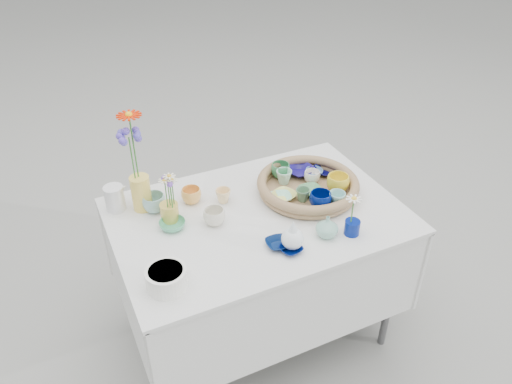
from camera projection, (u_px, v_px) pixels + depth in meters
name	position (u px, v px, depth m)	size (l,w,h in m)	color
ground	(258.00, 330.00, 2.63)	(80.00, 80.00, 0.00)	#99998F
display_table	(258.00, 330.00, 2.63)	(1.26, 0.86, 0.77)	silver
wicker_tray	(308.00, 186.00, 2.31)	(0.47, 0.47, 0.08)	brown
tray_ceramic_0	(300.00, 171.00, 2.43)	(0.13, 0.13, 0.03)	navy
tray_ceramic_1	(326.00, 170.00, 2.44)	(0.12, 0.12, 0.03)	#060637
tray_ceramic_2	(338.00, 183.00, 2.29)	(0.10, 0.10, 0.08)	yellow
tray_ceramic_3	(310.00, 191.00, 2.29)	(0.10, 0.10, 0.03)	#569D61
tray_ceramic_4	(303.00, 195.00, 2.23)	(0.06, 0.06, 0.06)	#56855E
tray_ceramic_5	(281.00, 198.00, 2.25)	(0.10, 0.10, 0.02)	#99EDD1
tray_ceramic_6	(284.00, 177.00, 2.35)	(0.07, 0.07, 0.07)	#AFE9CD
tray_ceramic_7	(312.00, 177.00, 2.36)	(0.08, 0.08, 0.06)	white
tray_ceramic_8	(314.00, 172.00, 2.43)	(0.08, 0.08, 0.03)	#699ED0
tray_ceramic_9	(320.00, 200.00, 2.19)	(0.10, 0.10, 0.08)	#011360
tray_ceramic_10	(284.00, 196.00, 2.26)	(0.11, 0.11, 0.03)	#E0DD69
tray_ceramic_11	(337.00, 199.00, 2.20)	(0.07, 0.07, 0.07)	#8BD0C7
tray_ceramic_12	(280.00, 170.00, 2.40)	(0.09, 0.09, 0.07)	#337C4B
loose_ceramic_0	(191.00, 196.00, 2.25)	(0.09, 0.09, 0.07)	#EFA74B
loose_ceramic_1	(223.00, 196.00, 2.26)	(0.07, 0.07, 0.06)	#FFD794
loose_ceramic_2	(172.00, 225.00, 2.10)	(0.11, 0.11, 0.03)	#4EAA7B
loose_ceramic_3	(214.00, 217.00, 2.12)	(0.09, 0.09, 0.07)	beige
loose_ceramic_4	(278.00, 244.00, 2.01)	(0.10, 0.10, 0.02)	#071D4C
loose_ceramic_5	(154.00, 203.00, 2.20)	(0.10, 0.10, 0.08)	#88B9B3
loose_ceramic_6	(291.00, 249.00, 1.98)	(0.09, 0.09, 0.02)	#031252
fluted_bowl	(166.00, 278.00, 1.81)	(0.15, 0.15, 0.08)	white
bud_vase_paleblue	(293.00, 234.00, 1.97)	(0.09, 0.09, 0.14)	white
bud_vase_seafoam	(327.00, 226.00, 2.04)	(0.09, 0.09, 0.10)	#80B9A4
bud_vase_cobalt	(352.00, 227.00, 2.07)	(0.06, 0.06, 0.06)	navy
single_daisy	(352.00, 211.00, 2.01)	(0.08, 0.08, 0.14)	white
tall_vase_yellow	(141.00, 193.00, 2.19)	(0.09, 0.09, 0.16)	#F1D054
gerbera	(134.00, 147.00, 2.07)	(0.12, 0.12, 0.31)	red
hydrangea	(132.00, 158.00, 2.08)	(0.08, 0.08, 0.28)	#564DC7
white_pitcher	(115.00, 198.00, 2.20)	(0.12, 0.09, 0.12)	white
daisy_cup	(170.00, 212.00, 2.14)	(0.08, 0.08, 0.08)	gold
daisy_posy	(170.00, 189.00, 2.06)	(0.08, 0.08, 0.16)	white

